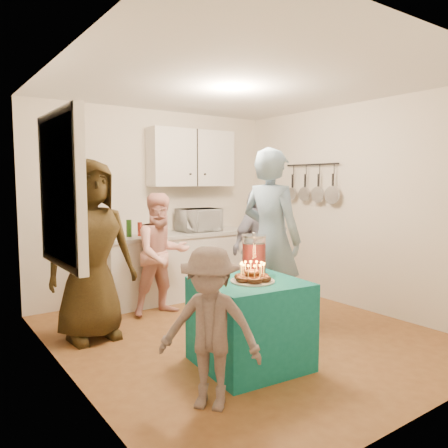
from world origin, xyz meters
TOP-DOWN VIEW (x-y plane):
  - floor at (0.00, 0.00)m, footprint 4.00×4.00m
  - ceiling at (0.00, 0.00)m, footprint 4.00×4.00m
  - back_wall at (0.00, 2.00)m, footprint 3.60×3.60m
  - left_wall at (-1.80, 0.00)m, footprint 4.00×4.00m
  - right_wall at (1.80, 0.00)m, footprint 4.00×4.00m
  - window_night at (-1.77, 0.30)m, footprint 0.04×1.00m
  - counter at (0.20, 1.70)m, footprint 2.20×0.58m
  - countertop at (0.20, 1.70)m, footprint 2.24×0.62m
  - upper_cabinet at (0.50, 1.85)m, footprint 1.30×0.30m
  - pot_rack at (1.72, 0.70)m, footprint 0.12×1.00m
  - microwave at (0.52, 1.70)m, footprint 0.59×0.41m
  - party_table at (-0.43, -0.64)m, footprint 0.93×0.93m
  - donut_cake at (-0.45, -0.70)m, footprint 0.38×0.38m
  - punch_jar at (-0.20, -0.42)m, footprint 0.22×0.22m
  - man_birthday at (0.39, 0.01)m, footprint 0.64×0.82m
  - woman_back_left at (-1.34, 0.81)m, footprint 0.92×0.62m
  - woman_back_center at (-0.36, 1.14)m, footprint 0.74×0.59m
  - woman_back_right at (0.80, 0.78)m, footprint 0.96×0.62m
  - child_near_left at (-1.12, -1.05)m, footprint 0.82×0.86m

SIDE VIEW (x-z plane):
  - floor at x=0.00m, z-range 0.00..0.00m
  - party_table at x=-0.43m, z-range 0.00..0.76m
  - counter at x=0.20m, z-range 0.00..0.86m
  - child_near_left at x=-1.12m, z-range 0.00..1.17m
  - woman_back_center at x=-0.36m, z-range 0.00..1.48m
  - woman_back_right at x=0.80m, z-range 0.00..1.52m
  - donut_cake at x=-0.45m, z-range 0.76..0.94m
  - countertop at x=0.20m, z-range 0.86..0.91m
  - woman_back_left at x=-1.34m, z-range 0.00..1.85m
  - punch_jar at x=-0.20m, z-range 0.76..1.10m
  - man_birthday at x=0.39m, z-range 0.00..1.98m
  - microwave at x=0.52m, z-range 0.91..1.23m
  - back_wall at x=0.00m, z-range 1.30..1.30m
  - left_wall at x=-1.80m, z-range 1.30..1.30m
  - right_wall at x=1.80m, z-range 1.30..1.30m
  - window_night at x=-1.77m, z-range 0.95..2.15m
  - pot_rack at x=1.72m, z-range 1.30..1.90m
  - upper_cabinet at x=0.50m, z-range 1.55..2.35m
  - ceiling at x=0.00m, z-range 2.60..2.60m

